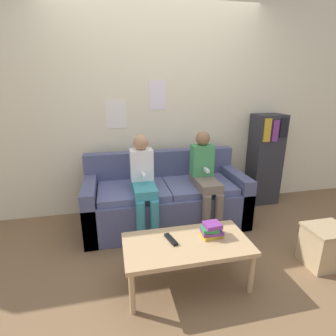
{
  "coord_description": "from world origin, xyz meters",
  "views": [
    {
      "loc": [
        -0.59,
        -2.26,
        1.58
      ],
      "look_at": [
        0.0,
        0.37,
        0.72
      ],
      "focal_mm": 28.0,
      "sensor_mm": 36.0,
      "label": 1
    }
  ],
  "objects_px": {
    "coffee_table": "(187,247)",
    "bookshelf": "(265,159)",
    "person_left": "(144,181)",
    "storage_box": "(325,246)",
    "tv_remote": "(171,239)",
    "person_right": "(205,176)",
    "couch": "(166,200)"
  },
  "relations": [
    {
      "from": "coffee_table",
      "to": "tv_remote",
      "type": "bearing_deg",
      "value": 156.41
    },
    {
      "from": "person_left",
      "to": "bookshelf",
      "type": "relative_size",
      "value": 0.89
    },
    {
      "from": "bookshelf",
      "to": "storage_box",
      "type": "relative_size",
      "value": 3.23
    },
    {
      "from": "person_right",
      "to": "bookshelf",
      "type": "distance_m",
      "value": 1.13
    },
    {
      "from": "person_right",
      "to": "storage_box",
      "type": "distance_m",
      "value": 1.29
    },
    {
      "from": "person_left",
      "to": "person_right",
      "type": "bearing_deg",
      "value": 0.14
    },
    {
      "from": "tv_remote",
      "to": "storage_box",
      "type": "bearing_deg",
      "value": -18.7
    },
    {
      "from": "person_left",
      "to": "bookshelf",
      "type": "height_order",
      "value": "bookshelf"
    },
    {
      "from": "person_right",
      "to": "tv_remote",
      "type": "relative_size",
      "value": 6.27
    },
    {
      "from": "couch",
      "to": "storage_box",
      "type": "xyz_separation_m",
      "value": [
        1.24,
        -1.08,
        -0.1
      ]
    },
    {
      "from": "person_right",
      "to": "tv_remote",
      "type": "bearing_deg",
      "value": -126.07
    },
    {
      "from": "tv_remote",
      "to": "storage_box",
      "type": "height_order",
      "value": "tv_remote"
    },
    {
      "from": "coffee_table",
      "to": "person_right",
      "type": "bearing_deg",
      "value": 61.64
    },
    {
      "from": "coffee_table",
      "to": "person_right",
      "type": "height_order",
      "value": "person_right"
    },
    {
      "from": "person_left",
      "to": "storage_box",
      "type": "bearing_deg",
      "value": -30.46
    },
    {
      "from": "tv_remote",
      "to": "bookshelf",
      "type": "bearing_deg",
      "value": 23.8
    },
    {
      "from": "couch",
      "to": "coffee_table",
      "type": "distance_m",
      "value": 1.03
    },
    {
      "from": "tv_remote",
      "to": "coffee_table",
      "type": "bearing_deg",
      "value": -38.05
    },
    {
      "from": "bookshelf",
      "to": "coffee_table",
      "type": "bearing_deg",
      "value": -138.39
    },
    {
      "from": "couch",
      "to": "tv_remote",
      "type": "distance_m",
      "value": 1.0
    },
    {
      "from": "bookshelf",
      "to": "storage_box",
      "type": "height_order",
      "value": "bookshelf"
    },
    {
      "from": "coffee_table",
      "to": "bookshelf",
      "type": "height_order",
      "value": "bookshelf"
    },
    {
      "from": "bookshelf",
      "to": "storage_box",
      "type": "bearing_deg",
      "value": -98.27
    },
    {
      "from": "couch",
      "to": "bookshelf",
      "type": "distance_m",
      "value": 1.5
    },
    {
      "from": "tv_remote",
      "to": "couch",
      "type": "bearing_deg",
      "value": 65.94
    },
    {
      "from": "tv_remote",
      "to": "bookshelf",
      "type": "xyz_separation_m",
      "value": [
        1.6,
        1.27,
        0.22
      ]
    },
    {
      "from": "person_right",
      "to": "bookshelf",
      "type": "xyz_separation_m",
      "value": [
        1.03,
        0.48,
        -0.0
      ]
    },
    {
      "from": "coffee_table",
      "to": "storage_box",
      "type": "relative_size",
      "value": 2.68
    },
    {
      "from": "person_right",
      "to": "storage_box",
      "type": "bearing_deg",
      "value": -47.1
    },
    {
      "from": "couch",
      "to": "coffee_table",
      "type": "relative_size",
      "value": 1.81
    },
    {
      "from": "bookshelf",
      "to": "tv_remote",
      "type": "bearing_deg",
      "value": -141.74
    },
    {
      "from": "person_left",
      "to": "bookshelf",
      "type": "distance_m",
      "value": 1.78
    }
  ]
}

